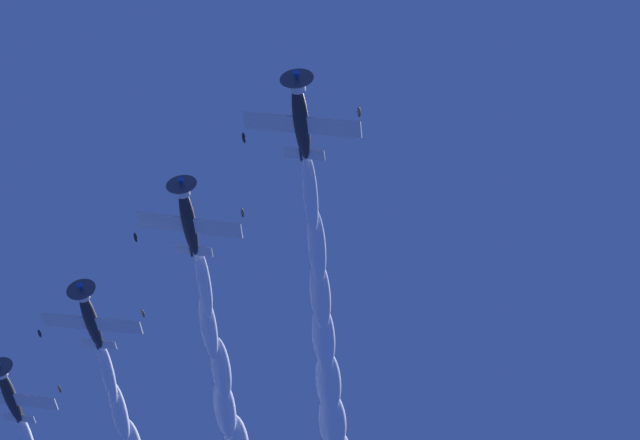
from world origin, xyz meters
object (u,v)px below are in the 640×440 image
airplane_lead (301,118)px  airplane_left_wingman (188,219)px  airplane_right_wingman (90,318)px  airplane_slot_tail (9,394)px

airplane_lead → airplane_left_wingman: bearing=48.0°
airplane_lead → airplane_left_wingman: (9.99, 11.10, 1.56)m
airplane_right_wingman → airplane_slot_tail: (8.92, 10.29, 0.05)m
airplane_slot_tail → airplane_left_wingman: bearing=-130.7°
airplane_lead → airplane_right_wingman: (19.11, 21.78, 0.07)m
airplane_right_wingman → airplane_lead: bearing=-131.3°
airplane_lead → airplane_left_wingman: airplane_left_wingman is taller
airplane_left_wingman → airplane_slot_tail: bearing=49.3°
airplane_right_wingman → airplane_slot_tail: size_ratio=1.00×
airplane_lead → airplane_right_wingman: 28.98m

